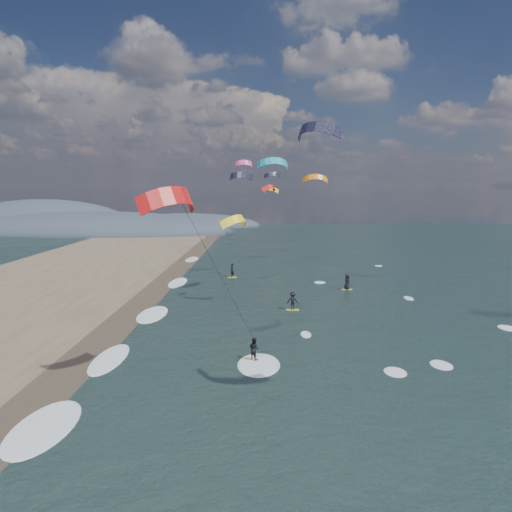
{
  "coord_description": "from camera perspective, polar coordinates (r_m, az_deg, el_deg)",
  "views": [
    {
      "loc": [
        -0.45,
        -14.95,
        10.79
      ],
      "look_at": [
        -1.0,
        12.0,
        7.0
      ],
      "focal_mm": 35.0,
      "sensor_mm": 36.0,
      "label": 1
    }
  ],
  "objects": [
    {
      "name": "wet_sand_strip",
      "position": [
        29.53,
        -22.66,
        -14.06
      ],
      "size": [
        3.0,
        240.0,
        0.0
      ],
      "primitive_type": "cube",
      "color": "#382D23",
      "rests_on": "ground"
    },
    {
      "name": "coastal_hills",
      "position": [
        131.03,
        -18.66,
        2.86
      ],
      "size": [
        80.0,
        41.0,
        15.0
      ],
      "color": "#3D4756",
      "rests_on": "ground"
    },
    {
      "name": "kitesurfer_near_b",
      "position": [
        26.3,
        -5.25,
        -0.73
      ],
      "size": [
        6.66,
        8.95,
        11.6
      ],
      "color": "yellow",
      "rests_on": "ground"
    },
    {
      "name": "far_kitesurfers",
      "position": [
        49.92,
        4.65,
        -3.54
      ],
      "size": [
        13.64,
        16.36,
        1.7
      ],
      "color": "yellow",
      "rests_on": "ground"
    },
    {
      "name": "bg_kite_field",
      "position": [
        70.83,
        1.97,
        9.2
      ],
      "size": [
        13.69,
        68.77,
        9.14
      ],
      "color": "yellow",
      "rests_on": "ground"
    },
    {
      "name": "shoreline_surf",
      "position": [
        33.25,
        -17.38,
        -11.31
      ],
      "size": [
        2.4,
        79.4,
        0.11
      ],
      "color": "white",
      "rests_on": "ground"
    }
  ]
}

